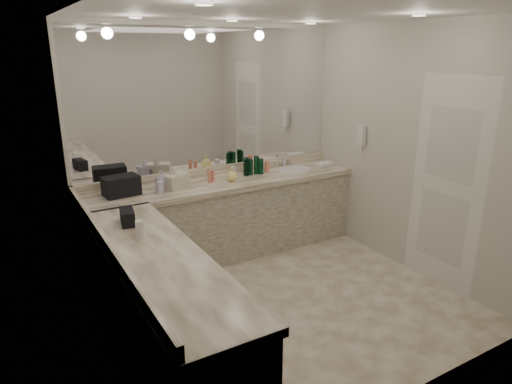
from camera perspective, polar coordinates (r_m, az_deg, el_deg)
floor at (r=4.55m, az=3.22°, el=-13.24°), size 3.20×3.20×0.00m
ceiling at (r=3.92m, az=3.92°, el=21.51°), size 3.20×3.20×0.00m
wall_back at (r=5.32m, az=-5.55°, el=6.33°), size 3.20×0.02×2.60m
wall_left at (r=3.45m, az=-19.14°, el=-0.78°), size 0.02×3.00×2.60m
wall_right at (r=5.09m, az=18.73°, el=4.98°), size 0.02×3.00×2.60m
vanity_back_base at (r=5.30m, az=-3.89°, el=-3.57°), size 3.20×0.60×0.84m
vanity_back_top at (r=5.15m, az=-3.94°, el=1.07°), size 3.20×0.64×0.06m
vanity_left_base at (r=3.61m, az=-11.88°, el=-14.72°), size 0.60×2.40×0.84m
vanity_left_top at (r=3.40m, az=-12.20°, el=-8.24°), size 0.64×2.42×0.06m
backsplash_back at (r=5.38m, az=-5.35°, el=2.64°), size 3.20×0.04×0.10m
backsplash_left at (r=3.57m, az=-18.27°, el=-6.07°), size 0.04×3.00×0.10m
mirror_back at (r=5.24m, az=-5.65°, el=11.41°), size 3.12×0.01×1.55m
mirror_left at (r=3.34m, az=-19.75°, el=7.02°), size 0.01×2.92×1.55m
sink at (r=5.62m, az=4.70°, el=2.73°), size 0.44×0.44×0.03m
faucet at (r=5.77m, az=3.52°, el=3.91°), size 0.24×0.16×0.14m
wall_phone at (r=5.52m, az=13.02°, el=6.91°), size 0.06×0.10×0.24m
door at (r=4.84m, az=22.75°, el=0.85°), size 0.02×0.82×2.10m
black_toiletry_bag at (r=4.80m, az=-16.50°, el=0.74°), size 0.37×0.25×0.20m
black_bag_spill at (r=4.01m, az=-15.79°, el=-2.96°), size 0.15×0.26×0.13m
cream_cosmetic_case at (r=4.92m, az=-9.96°, el=1.34°), size 0.30×0.25×0.15m
hand_towel at (r=5.87m, az=8.57°, el=3.48°), size 0.23×0.16×0.04m
lotion_left at (r=3.69m, az=-14.33°, el=-4.55°), size 0.06×0.06×0.15m
soap_bottle_a at (r=4.92m, az=-10.31°, el=1.82°), size 0.11×0.11×0.23m
soap_bottle_b at (r=4.87m, az=-11.79°, el=1.39°), size 0.12×0.12×0.21m
soap_bottle_c at (r=5.11m, az=-3.05°, el=2.24°), size 0.13×0.13×0.16m
green_bottle_0 at (r=5.36m, az=-0.76°, el=3.16°), size 0.07×0.07×0.19m
green_bottle_1 at (r=5.40m, az=0.60°, el=3.24°), size 0.06×0.06×0.18m
green_bottle_2 at (r=5.32m, az=-1.19°, el=3.00°), size 0.06×0.06×0.18m
green_bottle_3 at (r=5.35m, az=-1.26°, el=3.23°), size 0.07×0.07×0.21m
green_bottle_4 at (r=5.40m, az=0.04°, el=3.40°), size 0.06×0.06×0.21m
amenity_bottle_0 at (r=5.07m, az=-5.87°, el=1.97°), size 0.04×0.04×0.15m
amenity_bottle_1 at (r=4.80m, az=-18.06°, el=0.14°), size 0.04×0.04×0.12m
amenity_bottle_2 at (r=5.27m, az=-2.89°, el=2.53°), size 0.06×0.06×0.13m
amenity_bottle_3 at (r=4.87m, az=-10.02°, el=1.11°), size 0.05×0.05×0.14m
amenity_bottle_4 at (r=4.78m, az=-11.88°, el=0.60°), size 0.06×0.06×0.13m
amenity_bottle_5 at (r=4.80m, az=-15.92°, el=-0.06°), size 0.06×0.06×0.06m
amenity_bottle_6 at (r=5.12m, az=-5.41°, el=2.02°), size 0.04×0.04×0.13m
amenity_bottle_7 at (r=5.00m, az=-11.85°, el=1.30°), size 0.04×0.04×0.12m
amenity_bottle_8 at (r=5.50m, az=1.38°, el=3.18°), size 0.06×0.06×0.13m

